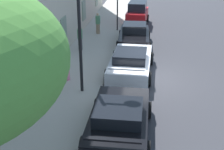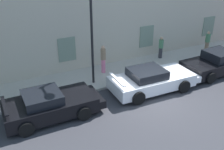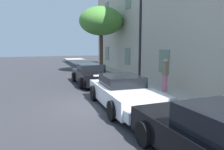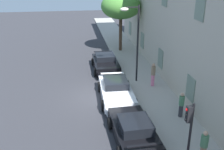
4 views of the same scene
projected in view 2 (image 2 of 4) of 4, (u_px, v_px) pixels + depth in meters
ground_plane at (152, 99)px, 14.15m from camera, size 80.00×80.00×0.00m
sidewalk at (120, 72)px, 17.04m from camera, size 60.00×3.03×0.14m
sportscar_red_lead at (53, 104)px, 12.61m from camera, size 4.63×2.28×1.33m
sportscar_yellow_flank at (154, 79)px, 14.91m from camera, size 5.14×2.36×1.33m
sportscar_white_middle at (213, 64)px, 16.82m from camera, size 4.67×2.29×1.41m
street_lamp at (94, 16)px, 13.54m from camera, size 0.44×1.42×5.84m
pedestrian_admiring at (207, 41)px, 19.86m from camera, size 0.49×0.49×1.55m
pedestrian_strolling at (161, 47)px, 18.67m from camera, size 0.36×0.36×1.57m
pedestrian_bystander at (103, 59)px, 16.46m from camera, size 0.37×0.37×1.78m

